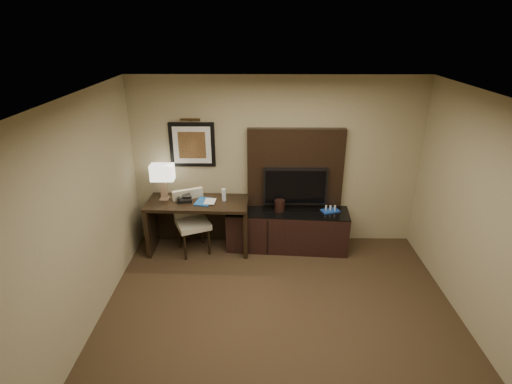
{
  "coord_description": "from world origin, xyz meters",
  "views": [
    {
      "loc": [
        -0.26,
        -3.45,
        3.4
      ],
      "look_at": [
        -0.31,
        1.8,
        1.15
      ],
      "focal_mm": 28.0,
      "sensor_mm": 36.0,
      "label": 1
    }
  ],
  "objects_px": {
    "desk": "(199,225)",
    "desk_phone": "(185,198)",
    "water_bottle": "(224,195)",
    "table_lamp": "(163,183)",
    "credenza": "(287,229)",
    "minibar_tray": "(330,208)",
    "tv": "(295,186)",
    "ice_bucket": "(280,206)",
    "desk_chair": "(193,223)"
  },
  "relations": [
    {
      "from": "minibar_tray",
      "to": "desk_phone",
      "type": "bearing_deg",
      "value": -179.26
    },
    {
      "from": "tv",
      "to": "table_lamp",
      "type": "bearing_deg",
      "value": -177.33
    },
    {
      "from": "desk",
      "to": "desk_phone",
      "type": "relative_size",
      "value": 7.12
    },
    {
      "from": "desk",
      "to": "credenza",
      "type": "height_order",
      "value": "desk"
    },
    {
      "from": "credenza",
      "to": "desk_chair",
      "type": "bearing_deg",
      "value": -170.75
    },
    {
      "from": "table_lamp",
      "to": "credenza",
      "type": "bearing_deg",
      "value": -1.32
    },
    {
      "from": "water_bottle",
      "to": "ice_bucket",
      "type": "bearing_deg",
      "value": 0.75
    },
    {
      "from": "tv",
      "to": "minibar_tray",
      "type": "height_order",
      "value": "tv"
    },
    {
      "from": "tv",
      "to": "water_bottle",
      "type": "bearing_deg",
      "value": -172.37
    },
    {
      "from": "tv",
      "to": "credenza",
      "type": "bearing_deg",
      "value": -129.42
    },
    {
      "from": "table_lamp",
      "to": "desk_phone",
      "type": "xyz_separation_m",
      "value": [
        0.33,
        -0.08,
        -0.22
      ]
    },
    {
      "from": "desk_chair",
      "to": "table_lamp",
      "type": "relative_size",
      "value": 1.85
    },
    {
      "from": "desk",
      "to": "table_lamp",
      "type": "height_order",
      "value": "table_lamp"
    },
    {
      "from": "desk",
      "to": "desk_phone",
      "type": "height_order",
      "value": "desk_phone"
    },
    {
      "from": "desk_phone",
      "to": "desk_chair",
      "type": "bearing_deg",
      "value": -49.51
    },
    {
      "from": "credenza",
      "to": "table_lamp",
      "type": "distance_m",
      "value": 2.08
    },
    {
      "from": "table_lamp",
      "to": "ice_bucket",
      "type": "distance_m",
      "value": 1.84
    },
    {
      "from": "credenza",
      "to": "minibar_tray",
      "type": "distance_m",
      "value": 0.77
    },
    {
      "from": "credenza",
      "to": "desk_phone",
      "type": "distance_m",
      "value": 1.7
    },
    {
      "from": "desk",
      "to": "desk_phone",
      "type": "distance_m",
      "value": 0.51
    },
    {
      "from": "desk_chair",
      "to": "table_lamp",
      "type": "height_order",
      "value": "table_lamp"
    },
    {
      "from": "desk_phone",
      "to": "desk",
      "type": "bearing_deg",
      "value": -14.8
    },
    {
      "from": "tv",
      "to": "water_bottle",
      "type": "distance_m",
      "value": 1.12
    },
    {
      "from": "desk",
      "to": "table_lamp",
      "type": "bearing_deg",
      "value": 171.81
    },
    {
      "from": "credenza",
      "to": "tv",
      "type": "distance_m",
      "value": 0.71
    },
    {
      "from": "minibar_tray",
      "to": "table_lamp",
      "type": "bearing_deg",
      "value": 178.91
    },
    {
      "from": "desk",
      "to": "water_bottle",
      "type": "distance_m",
      "value": 0.66
    },
    {
      "from": "desk_phone",
      "to": "water_bottle",
      "type": "relative_size",
      "value": 1.13
    },
    {
      "from": "credenza",
      "to": "ice_bucket",
      "type": "distance_m",
      "value": 0.44
    },
    {
      "from": "desk_phone",
      "to": "table_lamp",
      "type": "bearing_deg",
      "value": 156.15
    },
    {
      "from": "tv",
      "to": "minibar_tray",
      "type": "relative_size",
      "value": 3.68
    },
    {
      "from": "tv",
      "to": "minibar_tray",
      "type": "bearing_deg",
      "value": -14.71
    },
    {
      "from": "ice_bucket",
      "to": "desk",
      "type": "bearing_deg",
      "value": -177.64
    },
    {
      "from": "desk_phone",
      "to": "water_bottle",
      "type": "height_order",
      "value": "water_bottle"
    },
    {
      "from": "desk",
      "to": "desk_chair",
      "type": "relative_size",
      "value": 1.56
    },
    {
      "from": "desk_phone",
      "to": "minibar_tray",
      "type": "relative_size",
      "value": 0.81
    },
    {
      "from": "credenza",
      "to": "ice_bucket",
      "type": "relative_size",
      "value": 10.53
    },
    {
      "from": "water_bottle",
      "to": "ice_bucket",
      "type": "distance_m",
      "value": 0.89
    },
    {
      "from": "tv",
      "to": "water_bottle",
      "type": "relative_size",
      "value": 5.15
    },
    {
      "from": "credenza",
      "to": "water_bottle",
      "type": "xyz_separation_m",
      "value": [
        -1.0,
        -0.01,
        0.61
      ]
    },
    {
      "from": "credenza",
      "to": "desk_chair",
      "type": "relative_size",
      "value": 1.9
    },
    {
      "from": "minibar_tray",
      "to": "credenza",
      "type": "bearing_deg",
      "value": 179.58
    },
    {
      "from": "desk",
      "to": "tv",
      "type": "relative_size",
      "value": 1.56
    },
    {
      "from": "desk_phone",
      "to": "credenza",
      "type": "bearing_deg",
      "value": -9.06
    },
    {
      "from": "water_bottle",
      "to": "minibar_tray",
      "type": "bearing_deg",
      "value": 0.13
    },
    {
      "from": "tv",
      "to": "table_lamp",
      "type": "distance_m",
      "value": 2.05
    },
    {
      "from": "table_lamp",
      "to": "desk_phone",
      "type": "height_order",
      "value": "table_lamp"
    },
    {
      "from": "desk",
      "to": "minibar_tray",
      "type": "relative_size",
      "value": 5.75
    },
    {
      "from": "credenza",
      "to": "table_lamp",
      "type": "height_order",
      "value": "table_lamp"
    },
    {
      "from": "tv",
      "to": "ice_bucket",
      "type": "xyz_separation_m",
      "value": [
        -0.24,
        -0.14,
        -0.27
      ]
    }
  ]
}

